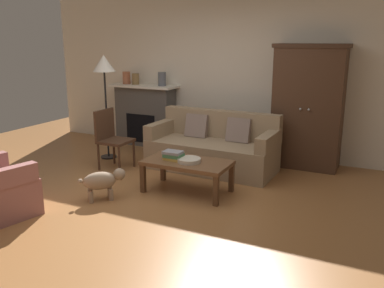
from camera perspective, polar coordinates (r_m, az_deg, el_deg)
ground_plane at (r=5.13m, az=-5.36°, el=-7.74°), size 9.60×9.60×0.00m
back_wall at (r=7.07m, az=5.28°, el=10.10°), size 7.20×0.10×2.80m
fireplace at (r=7.64m, az=-6.51°, el=4.10°), size 1.26×0.48×1.12m
armoire at (r=6.43m, az=15.90°, el=5.02°), size 1.06×0.57×1.87m
couch at (r=6.20m, az=2.96°, el=-0.64°), size 1.94×0.90×0.86m
coffee_table at (r=5.24m, az=-0.67°, el=-2.94°), size 1.10×0.60×0.42m
fruit_bowl at (r=5.16m, az=-0.41°, el=-2.27°), size 0.30×0.30×0.05m
book_stack at (r=5.25m, az=-2.61°, el=-1.60°), size 0.26×0.19×0.12m
mantel_vase_terracotta at (r=7.75m, az=-9.13°, el=9.11°), size 0.14×0.14×0.22m
mantel_vase_bronze at (r=7.63m, az=-7.88°, el=8.99°), size 0.13×0.13×0.20m
mantel_vase_slate at (r=7.34m, az=-4.20°, el=9.03°), size 0.14×0.14×0.24m
side_chair_wooden at (r=6.32m, az=-11.27°, el=1.20°), size 0.44×0.44×0.90m
floor_lamp at (r=6.75m, az=-12.17°, el=10.13°), size 0.36×0.36×1.69m
dog at (r=5.14m, az=-12.38°, el=-5.05°), size 0.46×0.45×0.39m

